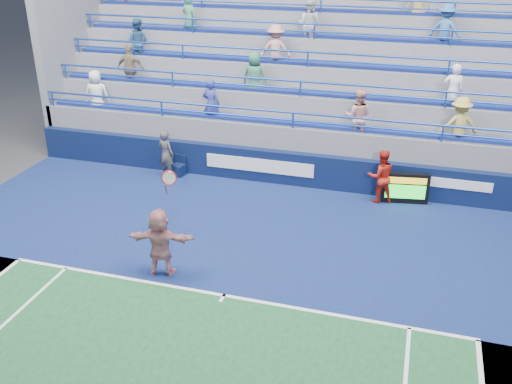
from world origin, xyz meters
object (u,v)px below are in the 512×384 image
(serve_speed_board, at_px, (405,188))
(ball_girl, at_px, (381,176))
(line_judge, at_px, (166,154))
(judge_chair, at_px, (178,169))
(tennis_player, at_px, (160,242))

(serve_speed_board, bearing_deg, ball_girl, -173.05)
(serve_speed_board, distance_m, ball_girl, 0.82)
(serve_speed_board, distance_m, line_judge, 7.73)
(line_judge, height_order, ball_girl, ball_girl)
(judge_chair, bearing_deg, line_judge, -146.19)
(line_judge, xyz_separation_m, ball_girl, (6.98, 0.08, 0.02))
(serve_speed_board, height_order, ball_girl, ball_girl)
(serve_speed_board, height_order, line_judge, line_judge)
(judge_chair, relative_size, tennis_player, 0.26)
(serve_speed_board, relative_size, ball_girl, 0.84)
(judge_chair, relative_size, ball_girl, 0.42)
(tennis_player, bearing_deg, line_judge, 113.23)
(tennis_player, bearing_deg, serve_speed_board, 46.17)
(tennis_player, xyz_separation_m, ball_girl, (4.65, 5.52, -0.03))
(judge_chair, height_order, tennis_player, tennis_player)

